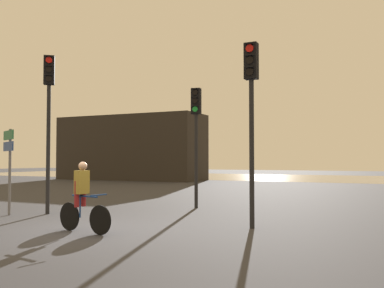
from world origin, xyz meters
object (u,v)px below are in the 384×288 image
object	(u,v)px
traffic_light_center	(196,124)
traffic_light_near_left	(49,104)
traffic_light_near_right	(251,99)
distant_building	(131,148)
cyclist	(83,196)
direction_sign_post	(9,155)

from	to	relation	value
traffic_light_center	traffic_light_near_left	distance (m)	4.88
traffic_light_near_right	traffic_light_center	distance (m)	4.53
distant_building	traffic_light_near_right	world-z (taller)	distant_building
traffic_light_near_right	cyclist	bearing A→B (deg)	33.35
traffic_light_near_right	direction_sign_post	distance (m)	7.53
distant_building	traffic_light_near_right	xyz separation A→B (m)	(16.85, -20.20, 0.50)
traffic_light_near_right	traffic_light_center	xyz separation A→B (m)	(-3.03, 3.35, -0.26)
distant_building	traffic_light_near_left	distance (m)	22.76
traffic_light_near_right	traffic_light_near_left	xyz separation A→B (m)	(-6.50, -0.05, 0.22)
traffic_light_near_right	direction_sign_post	xyz separation A→B (m)	(-7.36, -0.77, -1.36)
direction_sign_post	cyclist	distance (m)	4.38
traffic_light_center	direction_sign_post	distance (m)	6.07
traffic_light_center	cyclist	world-z (taller)	traffic_light_center
traffic_light_near_right	distant_building	bearing A→B (deg)	-50.48
direction_sign_post	traffic_light_near_left	bearing A→B (deg)	-112.05
traffic_light_near_right	cyclist	world-z (taller)	traffic_light_near_right
distant_building	direction_sign_post	distance (m)	23.03
traffic_light_center	direction_sign_post	bearing A→B (deg)	35.09
traffic_light_center	cyclist	size ratio (longest dim) A/B	2.46
traffic_light_near_right	traffic_light_near_left	size ratio (longest dim) A/B	0.93
traffic_light_near_left	traffic_light_near_right	bearing A→B (deg)	141.81
distant_building	direction_sign_post	bearing A→B (deg)	-65.66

